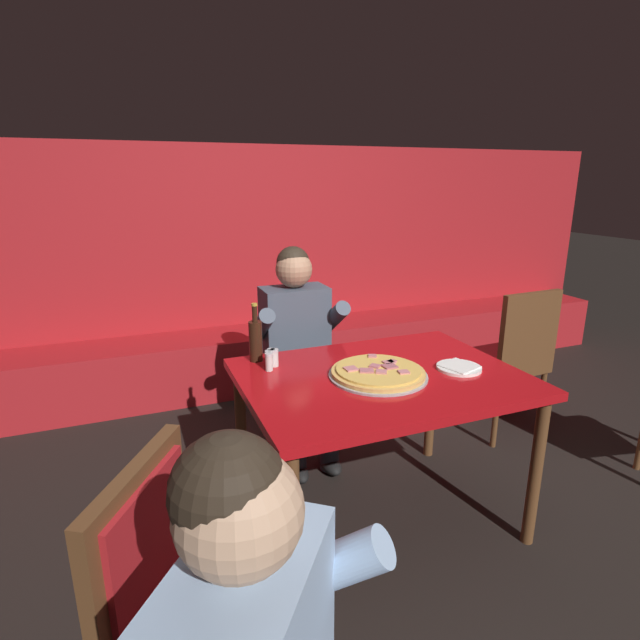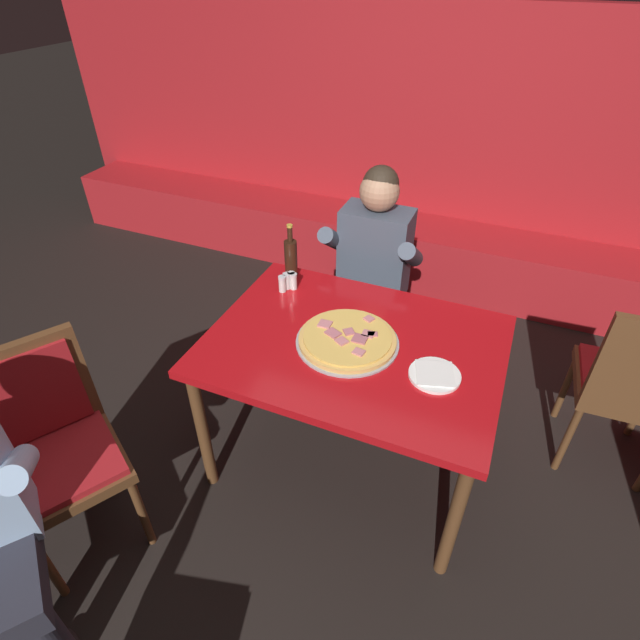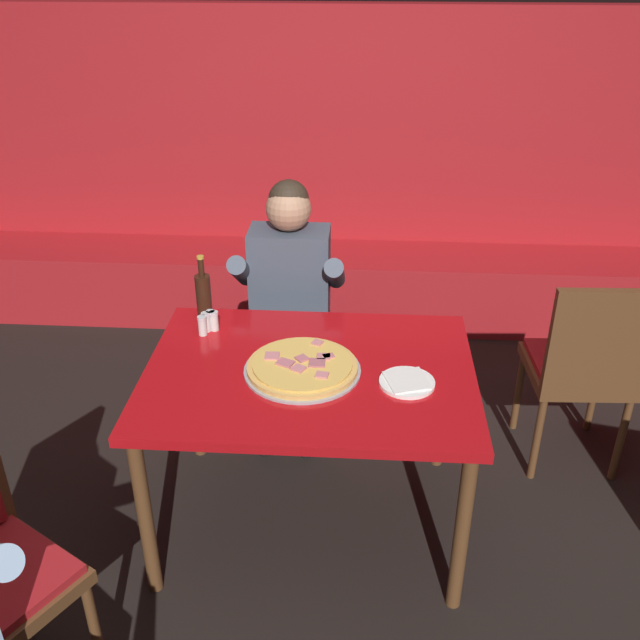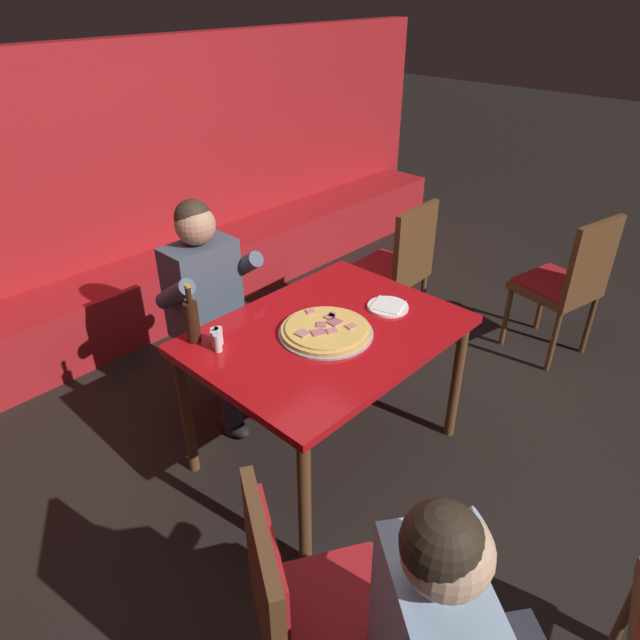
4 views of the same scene
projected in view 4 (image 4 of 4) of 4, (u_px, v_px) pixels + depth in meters
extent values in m
plane|color=black|center=(326.00, 450.00, 3.13)|extent=(24.00, 24.00, 0.00)
cube|color=#A3191E|center=(96.00, 193.00, 3.93)|extent=(6.80, 0.16, 1.90)
cube|color=#A3191E|center=(138.00, 300.00, 4.11)|extent=(6.46, 0.48, 0.46)
cylinder|color=brown|center=(305.00, 505.00, 2.34)|extent=(0.06, 0.06, 0.73)
cylinder|color=brown|center=(456.00, 381.00, 3.06)|extent=(0.06, 0.06, 0.73)
cylinder|color=brown|center=(186.00, 414.00, 2.83)|extent=(0.06, 0.06, 0.73)
cylinder|color=brown|center=(341.00, 326.00, 3.54)|extent=(0.06, 0.06, 0.73)
cube|color=#B20F14|center=(327.00, 334.00, 2.74)|extent=(1.28, 0.95, 0.04)
cylinder|color=#9E9EA3|center=(326.00, 333.00, 2.70)|extent=(0.45, 0.45, 0.01)
cylinder|color=#DBA856|center=(326.00, 330.00, 2.70)|extent=(0.43, 0.43, 0.02)
cylinder|color=#E0B251|center=(326.00, 328.00, 2.69)|extent=(0.38, 0.38, 0.01)
cube|color=#C6757A|center=(332.00, 331.00, 2.65)|extent=(0.06, 0.06, 0.01)
cube|color=#B76670|center=(318.00, 332.00, 2.64)|extent=(0.08, 0.07, 0.01)
cube|color=#C6757A|center=(302.00, 333.00, 2.63)|extent=(0.06, 0.06, 0.01)
cube|color=#C6757A|center=(351.00, 326.00, 2.68)|extent=(0.05, 0.05, 0.01)
cube|color=#C6757A|center=(331.00, 317.00, 2.76)|extent=(0.05, 0.05, 0.01)
cube|color=#C6757A|center=(310.00, 312.00, 2.80)|extent=(0.05, 0.05, 0.01)
cube|color=#B76670|center=(332.00, 315.00, 2.77)|extent=(0.05, 0.04, 0.01)
cube|color=#A85B66|center=(334.00, 322.00, 2.72)|extent=(0.06, 0.06, 0.01)
cube|color=#B76670|center=(322.00, 325.00, 2.70)|extent=(0.06, 0.06, 0.01)
cylinder|color=white|center=(388.00, 307.00, 2.91)|extent=(0.21, 0.21, 0.01)
cube|color=white|center=(388.00, 305.00, 2.91)|extent=(0.19, 0.19, 0.01)
cylinder|color=black|center=(192.00, 322.00, 2.61)|extent=(0.07, 0.07, 0.20)
cylinder|color=black|center=(188.00, 295.00, 2.53)|extent=(0.03, 0.03, 0.08)
cylinder|color=#B29933|center=(187.00, 286.00, 2.51)|extent=(0.03, 0.03, 0.01)
cylinder|color=silver|center=(215.00, 338.00, 2.61)|extent=(0.04, 0.04, 0.07)
cylinder|color=#28231E|center=(216.00, 340.00, 2.62)|extent=(0.03, 0.03, 0.04)
cylinder|color=silver|center=(214.00, 330.00, 2.59)|extent=(0.04, 0.04, 0.01)
cylinder|color=silver|center=(219.00, 337.00, 2.61)|extent=(0.04, 0.04, 0.07)
cylinder|color=#B23323|center=(219.00, 340.00, 2.62)|extent=(0.03, 0.03, 0.04)
cylinder|color=silver|center=(218.00, 329.00, 2.59)|extent=(0.04, 0.04, 0.01)
cylinder|color=silver|center=(215.00, 341.00, 2.59)|extent=(0.04, 0.04, 0.07)
cylinder|color=silver|center=(215.00, 343.00, 2.59)|extent=(0.03, 0.03, 0.04)
cylinder|color=silver|center=(214.00, 333.00, 2.56)|extent=(0.04, 0.04, 0.01)
cylinder|color=silver|center=(218.00, 344.00, 2.56)|extent=(0.04, 0.04, 0.07)
cylinder|color=#516B33|center=(218.00, 347.00, 2.57)|extent=(0.03, 0.03, 0.04)
cylinder|color=silver|center=(217.00, 336.00, 2.54)|extent=(0.04, 0.04, 0.01)
ellipsoid|color=black|center=(234.00, 426.00, 3.23)|extent=(0.11, 0.24, 0.09)
ellipsoid|color=black|center=(261.00, 409.00, 3.35)|extent=(0.11, 0.24, 0.09)
cylinder|color=#282833|center=(231.00, 400.00, 3.13)|extent=(0.11, 0.11, 0.43)
cylinder|color=#282833|center=(259.00, 384.00, 3.26)|extent=(0.11, 0.11, 0.43)
cube|color=#282833|center=(230.00, 344.00, 3.11)|extent=(0.34, 0.40, 0.12)
cube|color=#424C5B|center=(203.00, 288.00, 3.09)|extent=(0.38, 0.22, 0.52)
cylinder|color=#424C5B|center=(175.00, 294.00, 2.86)|extent=(0.09, 0.30, 0.25)
cylinder|color=#424C5B|center=(243.00, 267.00, 3.14)|extent=(0.09, 0.30, 0.25)
sphere|color=tan|center=(195.00, 225.00, 2.90)|extent=(0.21, 0.21, 0.21)
sphere|color=#2D2319|center=(193.00, 218.00, 2.89)|extent=(0.19, 0.19, 0.19)
cylinder|color=brown|center=(379.00, 286.00, 4.31)|extent=(0.04, 0.04, 0.45)
cylinder|color=brown|center=(348.00, 305.00, 4.06)|extent=(0.04, 0.04, 0.45)
cylinder|color=brown|center=(422.00, 302.00, 4.09)|extent=(0.04, 0.04, 0.45)
cylinder|color=brown|center=(392.00, 323.00, 3.85)|extent=(0.04, 0.04, 0.45)
cube|color=brown|center=(387.00, 272.00, 3.95)|extent=(0.46, 0.46, 0.05)
cube|color=#A3191E|center=(388.00, 267.00, 3.93)|extent=(0.42, 0.42, 0.03)
cube|color=brown|center=(415.00, 244.00, 3.70)|extent=(0.44, 0.06, 0.49)
cube|color=#A3191E|center=(412.00, 243.00, 3.71)|extent=(0.36, 0.04, 0.41)
cylinder|color=brown|center=(625.00, 614.00, 2.09)|extent=(0.04, 0.04, 0.45)
cylinder|color=brown|center=(541.00, 302.00, 4.11)|extent=(0.04, 0.04, 0.44)
cylinder|color=brown|center=(506.00, 317.00, 3.92)|extent=(0.04, 0.04, 0.44)
cylinder|color=brown|center=(589.00, 324.00, 3.84)|extent=(0.04, 0.04, 0.44)
cylinder|color=brown|center=(553.00, 342.00, 3.66)|extent=(0.04, 0.04, 0.44)
cube|color=brown|center=(555.00, 289.00, 3.75)|extent=(0.52, 0.52, 0.05)
cube|color=#A3191E|center=(556.00, 283.00, 3.73)|extent=(0.48, 0.48, 0.03)
cube|color=brown|center=(592.00, 261.00, 3.47)|extent=(0.44, 0.13, 0.51)
cube|color=#A3191E|center=(589.00, 259.00, 3.49)|extent=(0.36, 0.10, 0.43)
cylinder|color=brown|center=(364.00, 598.00, 2.14)|extent=(0.04, 0.04, 0.46)
cylinder|color=brown|center=(264.00, 625.00, 2.05)|extent=(0.04, 0.04, 0.46)
cube|color=brown|center=(331.00, 619.00, 1.81)|extent=(0.60, 0.60, 0.05)
cube|color=#A3191E|center=(331.00, 612.00, 1.78)|extent=(0.55, 0.55, 0.03)
cube|color=brown|center=(264.00, 583.00, 1.62)|extent=(0.26, 0.40, 0.49)
cube|color=#A3191E|center=(273.00, 581.00, 1.63)|extent=(0.21, 0.32, 0.41)
cylinder|color=#9EBCE0|center=(435.00, 547.00, 1.59)|extent=(0.29, 0.25, 0.25)
sphere|color=#D6A884|center=(447.00, 552.00, 1.25)|extent=(0.21, 0.21, 0.21)
sphere|color=#2D2319|center=(442.00, 543.00, 1.23)|extent=(0.19, 0.19, 0.19)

